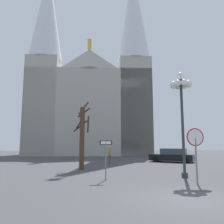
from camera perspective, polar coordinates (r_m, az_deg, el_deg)
ground_plane at (r=8.95m, az=18.77°, el=-20.10°), size 120.00×120.00×0.00m
cathedral at (r=41.67m, az=-5.52°, el=4.96°), size 21.73×13.23×35.28m
stop_sign at (r=12.09m, az=20.26°, el=-7.53°), size 0.89×0.08×2.72m
one_way_arrow_sign at (r=12.51m, az=-1.57°, el=-10.68°), size 0.68×0.09×2.11m
street_lamp at (r=14.40m, az=17.05°, el=3.83°), size 1.35×1.35×6.30m
bare_tree at (r=17.82m, az=-7.50°, el=-5.79°), size 1.36×1.23×5.30m
parked_car_near_black at (r=25.71m, az=14.91°, el=-10.55°), size 4.84×4.04×1.44m
pedestrian_walking at (r=22.28m, az=-0.61°, el=-10.27°), size 0.32×0.32×1.74m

